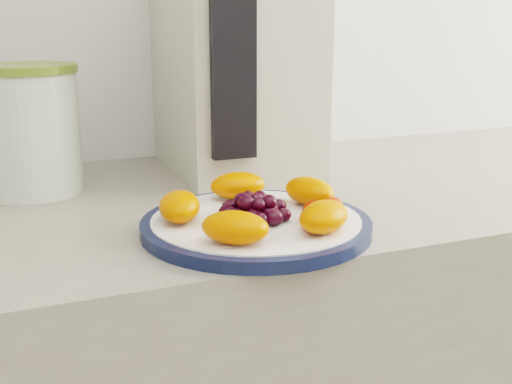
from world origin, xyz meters
name	(u,v)px	position (x,y,z in m)	size (l,w,h in m)	color
plate_rim	(256,226)	(0.03, 1.02, 0.91)	(0.28, 0.28, 0.01)	#0E1837
plate_face	(256,225)	(0.03, 1.02, 0.91)	(0.26, 0.26, 0.02)	white
canister	(29,134)	(-0.21, 1.32, 0.99)	(0.15, 0.15, 0.18)	#3C6118
canister_lid	(23,68)	(-0.21, 1.32, 1.08)	(0.15, 0.15, 0.01)	#606C24
appliance_body	(233,57)	(0.12, 1.35, 1.09)	(0.22, 0.30, 0.38)	beige
appliance_panel	(233,60)	(0.06, 1.20, 1.09)	(0.06, 0.02, 0.28)	black
fruit_plate	(261,205)	(0.03, 1.02, 0.93)	(0.24, 0.24, 0.04)	#EC4F00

